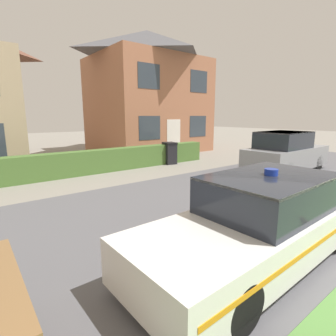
% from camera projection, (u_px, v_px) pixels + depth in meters
% --- Properties ---
extents(road_strip, '(28.00, 6.61, 0.01)m').
position_uv_depth(road_strip, '(207.00, 207.00, 6.69)').
color(road_strip, '#5B5B60').
rests_on(road_strip, ground).
extents(garden_hedge, '(12.69, 0.58, 0.94)m').
position_uv_depth(garden_hedge, '(79.00, 163.00, 10.28)').
color(garden_hedge, '#4C7233').
rests_on(garden_hedge, ground).
extents(police_car, '(4.62, 1.69, 1.47)m').
position_uv_depth(police_car, '(261.00, 221.00, 4.15)').
color(police_car, black).
rests_on(police_car, road_strip).
extents(neighbour_car_near, '(4.27, 1.75, 1.66)m').
position_uv_depth(neighbour_car_near, '(286.00, 153.00, 10.85)').
color(neighbour_car_near, black).
rests_on(neighbour_car_near, road_strip).
extents(house_right, '(7.04, 6.02, 7.61)m').
position_uv_depth(house_right, '(148.00, 92.00, 17.24)').
color(house_right, '#A86B4C').
rests_on(house_right, ground).
extents(wheelie_bin, '(0.65, 0.70, 1.05)m').
position_uv_depth(wheelie_bin, '(170.00, 153.00, 12.71)').
color(wheelie_bin, black).
rests_on(wheelie_bin, ground).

